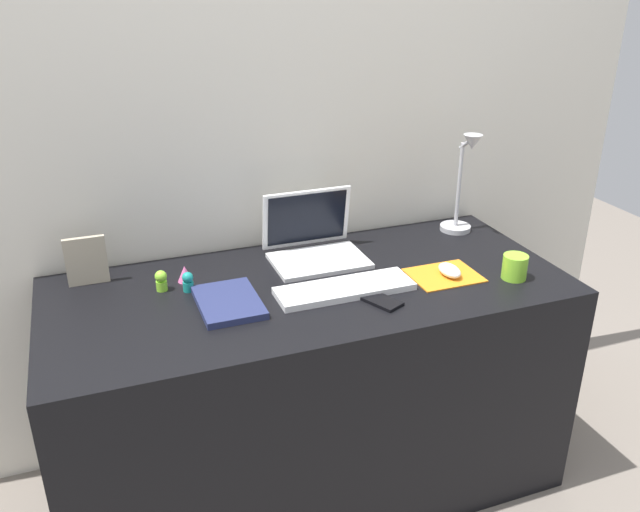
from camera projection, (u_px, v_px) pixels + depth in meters
ground_plane at (311, 475)px, 2.29m from camera, size 6.00×6.00×0.00m
back_wall at (272, 217)px, 2.28m from camera, size 2.77×0.05×1.64m
desk at (311, 387)px, 2.14m from camera, size 1.57×0.69×0.74m
laptop at (313, 241)px, 2.15m from camera, size 0.30×0.25×0.21m
keyboard at (345, 289)px, 1.94m from camera, size 0.41×0.13×0.02m
mousepad at (444, 275)px, 2.04m from camera, size 0.21×0.17×0.00m
mouse at (450, 270)px, 2.03m from camera, size 0.06×0.10×0.03m
cell_phone at (380, 300)px, 1.88m from camera, size 0.11×0.14×0.01m
desk_lamp at (463, 186)px, 2.30m from camera, size 0.11×0.14×0.36m
notebook_pad at (229, 302)px, 1.86m from camera, size 0.17×0.24×0.02m
picture_frame at (86, 261)px, 1.96m from camera, size 0.12×0.02×0.15m
coffee_mug at (515, 267)px, 2.01m from camera, size 0.08×0.08×0.08m
toy_figurine_pink at (185, 274)px, 2.00m from camera, size 0.05×0.05×0.05m
toy_figurine_teal at (188, 282)px, 1.94m from camera, size 0.03×0.03×0.06m
toy_figurine_lime at (161, 280)px, 1.94m from camera, size 0.04×0.04×0.06m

